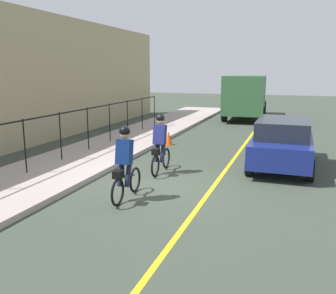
{
  "coord_description": "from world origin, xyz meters",
  "views": [
    {
      "loc": [
        -9.31,
        -3.6,
        3.12
      ],
      "look_at": [
        0.28,
        -0.26,
        1.0
      ],
      "focal_mm": 39.57,
      "sensor_mm": 36.0,
      "label": 1
    }
  ],
  "objects_px": {
    "cyclist_follow": "(160,144)",
    "patrol_sedan": "(283,142)",
    "box_truck_background": "(246,95)",
    "traffic_cone_near": "(168,138)",
    "cyclist_lead": "(125,164)"
  },
  "relations": [
    {
      "from": "cyclist_follow",
      "to": "patrol_sedan",
      "type": "bearing_deg",
      "value": -61.32
    },
    {
      "from": "patrol_sedan",
      "to": "box_truck_background",
      "type": "bearing_deg",
      "value": 13.54
    },
    {
      "from": "box_truck_background",
      "to": "traffic_cone_near",
      "type": "height_order",
      "value": "box_truck_background"
    },
    {
      "from": "box_truck_background",
      "to": "traffic_cone_near",
      "type": "distance_m",
      "value": 10.18
    },
    {
      "from": "patrol_sedan",
      "to": "traffic_cone_near",
      "type": "xyz_separation_m",
      "value": [
        2.17,
        4.69,
        -0.53
      ]
    },
    {
      "from": "patrol_sedan",
      "to": "box_truck_background",
      "type": "xyz_separation_m",
      "value": [
        12.1,
        2.82,
        0.73
      ]
    },
    {
      "from": "cyclist_lead",
      "to": "box_truck_background",
      "type": "distance_m",
      "value": 16.7
    },
    {
      "from": "cyclist_follow",
      "to": "box_truck_background",
      "type": "bearing_deg",
      "value": -4.22
    },
    {
      "from": "box_truck_background",
      "to": "cyclist_follow",
      "type": "bearing_deg",
      "value": 173.68
    },
    {
      "from": "cyclist_follow",
      "to": "cyclist_lead",
      "type": "bearing_deg",
      "value": 179.55
    },
    {
      "from": "traffic_cone_near",
      "to": "cyclist_lead",
      "type": "bearing_deg",
      "value": -169.66
    },
    {
      "from": "box_truck_background",
      "to": "traffic_cone_near",
      "type": "xyz_separation_m",
      "value": [
        -9.93,
        1.87,
        -1.26
      ]
    },
    {
      "from": "box_truck_background",
      "to": "traffic_cone_near",
      "type": "bearing_deg",
      "value": 165.79
    },
    {
      "from": "cyclist_lead",
      "to": "patrol_sedan",
      "type": "relative_size",
      "value": 0.41
    },
    {
      "from": "cyclist_follow",
      "to": "traffic_cone_near",
      "type": "distance_m",
      "value": 4.41
    }
  ]
}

